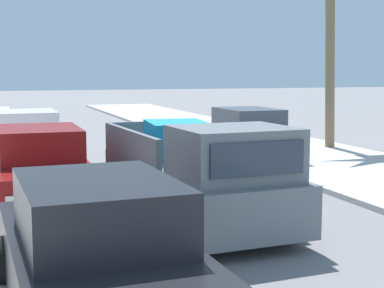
% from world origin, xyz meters
% --- Properties ---
extents(sidewalk_right, '(4.74, 60.00, 0.12)m').
position_xyz_m(sidewalk_right, '(5.14, 12.00, 0.06)').
color(sidewalk_right, beige).
rests_on(sidewalk_right, ground).
extents(curb_right, '(0.16, 60.00, 0.10)m').
position_xyz_m(curb_right, '(4.17, 12.00, 0.05)').
color(curb_right, silver).
rests_on(curb_right, ground).
extents(pickup_truck, '(2.42, 5.31, 1.80)m').
position_xyz_m(pickup_truck, '(-0.64, 7.66, 0.82)').
color(pickup_truck, slate).
rests_on(pickup_truck, ground).
extents(car_left_near, '(2.05, 4.27, 1.54)m').
position_xyz_m(car_left_near, '(3.22, 14.04, 0.71)').
color(car_left_near, '#474C56').
rests_on(car_left_near, ground).
extents(car_right_near, '(2.13, 4.31, 1.54)m').
position_xyz_m(car_right_near, '(-3.01, 4.12, 0.71)').
color(car_right_near, black).
rests_on(car_right_near, ground).
extents(car_left_mid, '(2.03, 4.26, 1.54)m').
position_xyz_m(car_left_mid, '(-3.04, 15.08, 0.71)').
color(car_left_mid, silver).
rests_on(car_left_mid, ground).
extents(car_right_mid, '(2.05, 4.27, 1.54)m').
position_xyz_m(car_right_mid, '(-3.11, 9.86, 0.71)').
color(car_right_mid, maroon).
rests_on(car_right_mid, ground).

